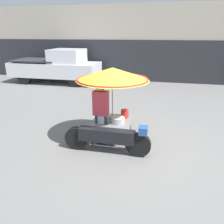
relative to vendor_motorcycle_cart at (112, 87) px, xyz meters
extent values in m
plane|color=slate|center=(0.45, -0.20, -1.51)|extent=(36.00, 36.00, 0.00)
cube|color=#B2A893|center=(0.45, 9.15, 0.66)|extent=(28.00, 2.00, 4.34)
cube|color=#28282D|center=(0.45, 8.12, -0.31)|extent=(23.80, 0.06, 2.40)
cylinder|color=black|center=(0.77, -0.55, -1.22)|extent=(0.59, 0.14, 0.59)
cylinder|color=black|center=(-0.78, -0.55, -1.22)|extent=(0.59, 0.14, 0.59)
cube|color=black|center=(-0.01, -0.55, -1.06)|extent=(1.36, 0.24, 0.32)
cube|color=#234C93|center=(0.86, -0.55, -0.84)|extent=(0.20, 0.24, 0.18)
cylinder|color=black|center=(-0.01, 0.38, -1.25)|extent=(0.53, 0.14, 0.53)
cylinder|color=#515156|center=(0.43, -0.33, -1.22)|extent=(0.03, 0.03, 0.57)
cylinder|color=#515156|center=(0.43, 0.50, -1.22)|extent=(0.03, 0.03, 0.57)
cylinder|color=#515156|center=(-0.44, -0.33, -1.22)|extent=(0.03, 0.03, 0.57)
cylinder|color=#515156|center=(-0.44, 0.50, -1.22)|extent=(0.03, 0.03, 0.57)
cube|color=gray|center=(-0.01, 0.08, -0.93)|extent=(1.03, 0.97, 0.02)
cylinder|color=#B2B2B7|center=(-0.01, 0.08, -0.38)|extent=(0.03, 0.03, 1.08)
cone|color=yellow|center=(-0.01, 0.08, 0.31)|extent=(1.83, 1.83, 0.31)
torus|color=red|center=(-0.01, 0.08, 0.18)|extent=(1.79, 1.79, 0.05)
cylinder|color=#B7B7BC|center=(-0.24, -0.09, -0.81)|extent=(0.32, 0.32, 0.22)
cylinder|color=#B7B7BC|center=(0.17, -0.06, -0.84)|extent=(0.35, 0.35, 0.15)
cylinder|color=#B7B7BC|center=(-0.06, 0.28, -0.88)|extent=(0.20, 0.20, 0.07)
cylinder|color=red|center=(0.28, 0.35, -0.81)|extent=(0.21, 0.21, 0.22)
cylinder|color=navy|center=(-0.34, -0.15, -1.10)|extent=(0.14, 0.14, 0.82)
cylinder|color=navy|center=(-0.16, -0.15, -1.10)|extent=(0.14, 0.14, 0.82)
cube|color=#C13847|center=(-0.25, -0.15, -0.39)|extent=(0.38, 0.22, 0.61)
sphere|color=tan|center=(-0.25, -0.15, 0.03)|extent=(0.22, 0.22, 0.22)
cylinder|color=black|center=(-3.39, 5.81, -1.12)|extent=(0.77, 0.24, 0.77)
cylinder|color=black|center=(-3.39, 7.47, -1.12)|extent=(0.77, 0.24, 0.77)
cylinder|color=black|center=(-6.46, 5.81, -1.12)|extent=(0.77, 0.24, 0.77)
cylinder|color=black|center=(-6.46, 7.47, -1.12)|extent=(0.77, 0.24, 0.77)
cube|color=silver|center=(-4.92, 6.64, -0.73)|extent=(5.13, 1.95, 0.79)
cube|color=silver|center=(-4.10, 6.64, 0.04)|extent=(1.74, 1.79, 0.75)
cube|color=#2D2D33|center=(-5.95, 6.64, -0.24)|extent=(2.67, 1.87, 0.08)
camera|label=1|loc=(1.18, -5.14, 1.26)|focal=35.00mm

